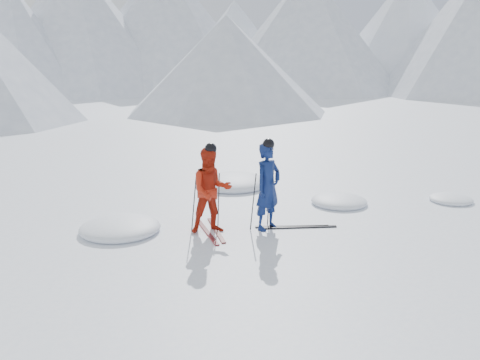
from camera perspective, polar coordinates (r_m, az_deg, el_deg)
ground at (r=12.64m, az=8.40°, el=-3.99°), size 160.00×160.00×0.00m
mountain_range at (r=46.03m, az=-20.24°, el=16.54°), size 106.15×62.94×15.53m
skier_blue at (r=11.34m, az=3.16°, el=-0.77°), size 0.78×0.57×1.96m
skier_red at (r=11.14m, az=-3.25°, el=-1.20°), size 1.13×1.01×1.90m
pole_blue_left at (r=11.35m, az=1.49°, el=-2.45°), size 0.13×0.09×1.31m
pole_blue_right at (r=11.76m, az=3.26°, el=-1.88°), size 0.13×0.08×1.31m
pole_red_left at (r=11.27m, az=-5.21°, el=-2.74°), size 0.13×0.10×1.26m
pole_red_right at (r=11.51m, az=-2.42°, el=-2.34°), size 0.13×0.09×1.27m
ski_worn_left at (r=11.35m, az=-3.69°, el=-5.86°), size 0.66×1.63×0.03m
ski_worn_right at (r=11.48m, az=-2.69°, el=-5.62°), size 0.77×1.59×0.03m
ski_loose_a at (r=11.76m, az=5.86°, el=-5.21°), size 1.44×1.05×0.03m
ski_loose_b at (r=11.72m, az=6.73°, el=-5.29°), size 1.47×1.00×0.03m
snow_lumps at (r=13.86m, az=-0.22°, el=-2.26°), size 9.60×6.64×0.48m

